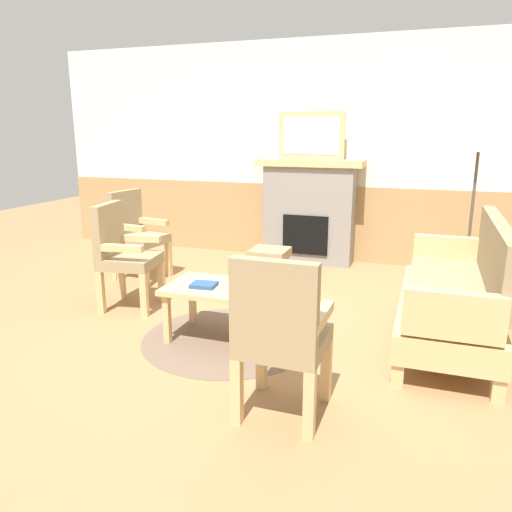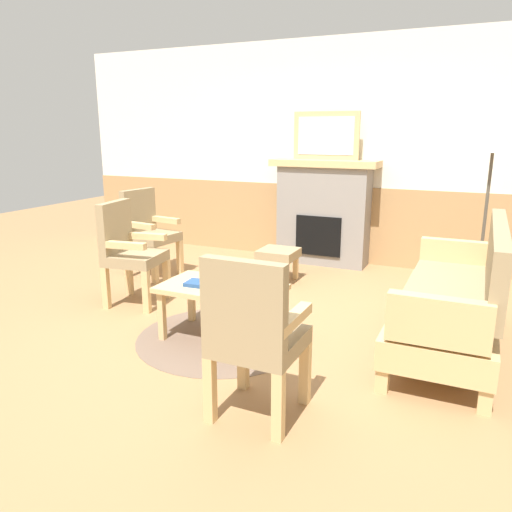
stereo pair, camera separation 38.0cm
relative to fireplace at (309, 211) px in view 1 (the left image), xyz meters
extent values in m
plane|color=#997047|center=(0.00, -2.35, -0.65)|extent=(14.00, 14.00, 0.00)
cube|color=silver|center=(0.00, 0.25, 0.70)|extent=(7.20, 0.12, 2.70)
cube|color=#A87F51|center=(0.00, 0.18, -0.18)|extent=(7.20, 0.02, 0.95)
cube|color=gray|center=(0.00, 0.00, -0.05)|extent=(1.10, 0.36, 1.20)
cube|color=black|center=(0.00, -0.19, -0.27)|extent=(0.56, 0.02, 0.48)
cube|color=tan|center=(0.00, 0.00, 0.59)|extent=(1.30, 0.44, 0.08)
cube|color=tan|center=(0.00, 0.00, 0.91)|extent=(0.80, 0.03, 0.56)
cube|color=#9EB2D1|center=(0.00, -0.02, 0.91)|extent=(0.68, 0.01, 0.44)
cube|color=tan|center=(1.30, -1.21, -0.57)|extent=(0.08, 0.08, 0.16)
cube|color=tan|center=(1.30, -2.89, -0.57)|extent=(0.08, 0.08, 0.16)
cube|color=tan|center=(1.90, -1.21, -0.57)|extent=(0.08, 0.08, 0.16)
cube|color=tan|center=(1.90, -2.89, -0.57)|extent=(0.08, 0.08, 0.16)
cube|color=tan|center=(1.60, -2.05, -0.39)|extent=(0.70, 1.80, 0.20)
cube|color=#937F5B|center=(1.60, -2.05, -0.23)|extent=(0.60, 1.70, 0.12)
cube|color=#937F5B|center=(1.90, -2.05, 0.08)|extent=(0.10, 1.70, 0.50)
cube|color=tan|center=(1.60, -1.20, -0.12)|extent=(0.60, 0.10, 0.30)
cube|color=tan|center=(1.60, -2.90, -0.12)|extent=(0.60, 0.10, 0.30)
cube|color=tan|center=(-0.45, -2.80, -0.45)|extent=(0.05, 0.05, 0.40)
cube|color=tan|center=(0.39, -2.80, -0.45)|extent=(0.05, 0.05, 0.40)
cube|color=tan|center=(-0.45, -2.36, -0.45)|extent=(0.05, 0.05, 0.40)
cube|color=tan|center=(0.39, -2.36, -0.45)|extent=(0.05, 0.05, 0.40)
cube|color=tan|center=(-0.03, -2.58, -0.23)|extent=(0.96, 0.56, 0.04)
cylinder|color=brown|center=(-0.03, -2.58, -0.65)|extent=(1.37, 1.37, 0.01)
cube|color=navy|center=(-0.21, -2.64, -0.20)|extent=(0.21, 0.18, 0.03)
cube|color=tan|center=(-0.36, -1.10, -0.52)|extent=(0.05, 0.05, 0.26)
cube|color=tan|center=(-0.06, -1.10, -0.52)|extent=(0.05, 0.05, 0.26)
cube|color=tan|center=(-0.36, -0.80, -0.52)|extent=(0.05, 0.05, 0.26)
cube|color=tan|center=(-0.06, -0.80, -0.52)|extent=(0.05, 0.05, 0.26)
cube|color=#937F5B|center=(-0.21, -0.95, -0.34)|extent=(0.40, 0.40, 0.10)
cube|color=tan|center=(-0.99, -1.95, -0.45)|extent=(0.07, 0.07, 0.40)
cube|color=tan|center=(-0.93, -2.36, -0.45)|extent=(0.07, 0.07, 0.40)
cube|color=tan|center=(-1.41, -2.01, -0.45)|extent=(0.07, 0.07, 0.40)
cube|color=tan|center=(-1.35, -2.42, -0.45)|extent=(0.07, 0.07, 0.40)
cube|color=#937F5B|center=(-1.17, -2.19, -0.20)|extent=(0.55, 0.55, 0.10)
cube|color=#937F5B|center=(-1.37, -2.22, 0.09)|extent=(0.15, 0.49, 0.48)
cube|color=tan|center=(-1.20, -1.98, -0.03)|extent=(0.45, 0.13, 0.06)
cube|color=tan|center=(-1.14, -2.39, -0.03)|extent=(0.45, 0.13, 0.06)
cube|color=tan|center=(-1.35, -1.17, -0.45)|extent=(0.07, 0.07, 0.40)
cube|color=tan|center=(-1.40, -1.58, -0.45)|extent=(0.07, 0.07, 0.40)
cube|color=tan|center=(-1.76, -1.11, -0.45)|extent=(0.07, 0.07, 0.40)
cube|color=tan|center=(-1.82, -1.53, -0.45)|extent=(0.07, 0.07, 0.40)
cube|color=#937F5B|center=(-1.58, -1.35, -0.20)|extent=(0.54, 0.54, 0.10)
cube|color=#937F5B|center=(-1.78, -1.32, 0.09)|extent=(0.14, 0.49, 0.48)
cube|color=tan|center=(-1.56, -1.15, -0.03)|extent=(0.45, 0.13, 0.06)
cube|color=tan|center=(-1.61, -1.55, -0.03)|extent=(0.45, 0.13, 0.06)
cube|color=tan|center=(0.47, -3.22, -0.45)|extent=(0.06, 0.06, 0.40)
cube|color=tan|center=(0.89, -3.23, -0.45)|extent=(0.06, 0.06, 0.40)
cube|color=tan|center=(0.47, -3.64, -0.45)|extent=(0.06, 0.06, 0.40)
cube|color=tan|center=(0.89, -3.65, -0.45)|extent=(0.06, 0.06, 0.40)
cube|color=#937F5B|center=(0.68, -3.44, -0.20)|extent=(0.49, 0.49, 0.10)
cube|color=#937F5B|center=(0.68, -3.64, 0.09)|extent=(0.48, 0.09, 0.48)
cube|color=tan|center=(0.47, -3.43, -0.03)|extent=(0.07, 0.44, 0.06)
cube|color=tan|center=(0.88, -3.44, -0.03)|extent=(0.07, 0.44, 0.06)
cylinder|color=#332D28|center=(1.80, -0.72, -0.64)|extent=(0.24, 0.24, 0.03)
cylinder|color=#4C473D|center=(1.80, -0.72, 0.08)|extent=(0.03, 0.03, 1.40)
cone|color=beige|center=(1.80, -0.72, 0.90)|extent=(0.36, 0.36, 0.25)
camera|label=1|loc=(1.40, -5.98, 0.97)|focal=34.72mm
camera|label=2|loc=(1.76, -5.83, 0.97)|focal=34.72mm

